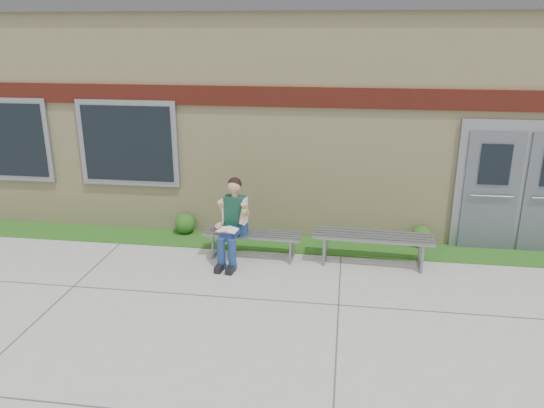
# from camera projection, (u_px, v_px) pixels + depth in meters

# --- Properties ---
(ground) EXTENTS (80.00, 80.00, 0.00)m
(ground) POSITION_uv_depth(u_px,v_px,m) (263.00, 318.00, 7.16)
(ground) COLOR #9E9E99
(ground) RESTS_ON ground
(grass_strip) EXTENTS (16.00, 0.80, 0.02)m
(grass_strip) POSITION_uv_depth(u_px,v_px,m) (286.00, 244.00, 9.60)
(grass_strip) COLOR #264813
(grass_strip) RESTS_ON ground
(school_building) EXTENTS (16.20, 6.22, 4.20)m
(school_building) POSITION_uv_depth(u_px,v_px,m) (304.00, 103.00, 12.12)
(school_building) COLOR beige
(school_building) RESTS_ON ground
(bench_left) EXTENTS (1.67, 0.52, 0.43)m
(bench_left) POSITION_uv_depth(u_px,v_px,m) (253.00, 238.00, 9.00)
(bench_left) COLOR slate
(bench_left) RESTS_ON ground
(bench_right) EXTENTS (1.98, 0.64, 0.51)m
(bench_right) POSITION_uv_depth(u_px,v_px,m) (373.00, 242.00, 8.71)
(bench_right) COLOR slate
(bench_right) RESTS_ON ground
(girl) EXTENTS (0.53, 0.91, 1.41)m
(girl) POSITION_uv_depth(u_px,v_px,m) (233.00, 221.00, 8.72)
(girl) COLOR navy
(girl) RESTS_ON ground
(shrub_mid) EXTENTS (0.39, 0.39, 0.39)m
(shrub_mid) POSITION_uv_depth(u_px,v_px,m) (185.00, 223.00, 10.03)
(shrub_mid) COLOR #264813
(shrub_mid) RESTS_ON grass_strip
(shrub_east) EXTENTS (0.37, 0.37, 0.37)m
(shrub_east) POSITION_uv_depth(u_px,v_px,m) (421.00, 236.00, 9.45)
(shrub_east) COLOR #264813
(shrub_east) RESTS_ON grass_strip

